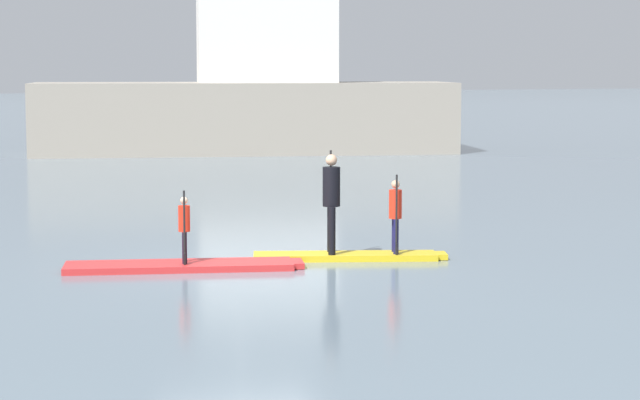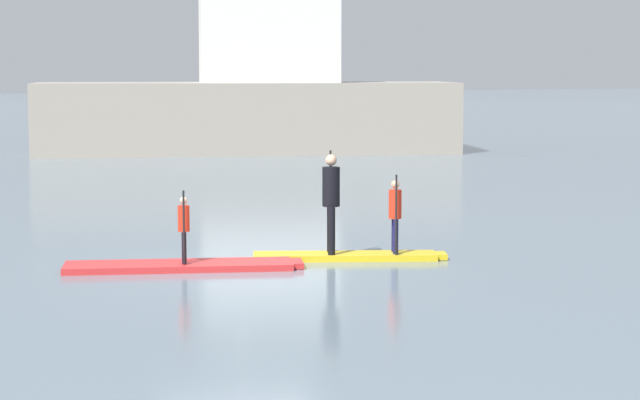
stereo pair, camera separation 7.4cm
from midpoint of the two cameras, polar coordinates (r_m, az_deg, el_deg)
name	(u,v)px [view 1 (the left image)]	position (r m, az deg, el deg)	size (l,w,h in m)	color
ground_plane	(246,269)	(18.62, -3.63, -3.26)	(240.00, 240.00, 0.00)	slate
paddleboard_near	(184,266)	(18.67, -6.57, -3.11)	(3.72, 1.62, 0.10)	red
paddler_child_solo	(184,226)	(18.57, -6.55, -1.23)	(0.22, 0.37, 1.13)	black
paddleboard_far	(350,256)	(19.48, 1.30, -2.67)	(3.13, 1.48, 0.10)	gold
paddler_adult	(331,197)	(19.34, 0.43, 0.16)	(0.36, 0.49, 1.65)	black
paddler_child_front	(395,212)	(19.44, 3.48, -0.57)	(0.26, 0.40, 1.29)	#19194C
fishing_boat_white_large	(250,96)	(43.20, -3.38, 4.91)	(15.37, 7.10, 14.34)	#9E9384
motor_boat_small_navy	(231,110)	(58.65, -4.26, 4.26)	(8.26, 2.57, 7.05)	silver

